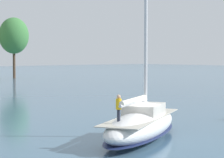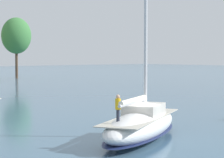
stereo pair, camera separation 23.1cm
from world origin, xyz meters
name	(u,v)px [view 2 (the right image)]	position (x,y,z in m)	size (l,w,h in m)	color
ground_plane	(141,139)	(0.00, 0.00, 0.00)	(400.00, 400.00, 0.00)	#42667F
tree_shore_center	(16,36)	(32.67, 77.14, 10.60)	(7.36, 7.36, 15.14)	#4C3828
sailboat_main	(141,124)	(0.02, 0.01, 1.06)	(11.57, 8.06, 15.62)	silver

